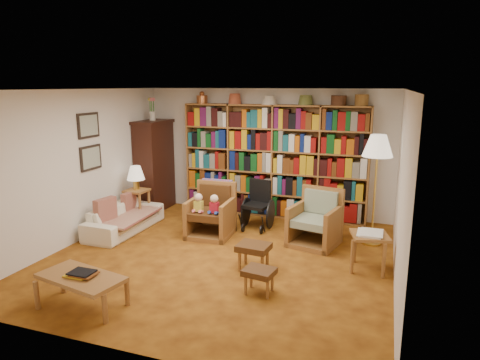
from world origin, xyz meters
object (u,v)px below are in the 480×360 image
at_px(floor_lamp, 378,150).
at_px(coffee_table, 81,280).
at_px(side_table_lamp, 137,198).
at_px(armchair_sage, 315,223).
at_px(side_table_papers, 370,240).
at_px(wheelchair, 258,206).
at_px(footstool_a, 254,249).
at_px(armchair_leather, 213,213).
at_px(sofa, 125,218).
at_px(footstool_b, 259,273).

height_order(floor_lamp, coffee_table, floor_lamp).
distance_m(side_table_lamp, floor_lamp, 4.45).
distance_m(armchair_sage, side_table_papers, 1.22).
relative_size(wheelchair, footstool_a, 1.87).
distance_m(armchair_leather, coffee_table, 2.88).
relative_size(wheelchair, coffee_table, 0.79).
bearing_deg(side_table_papers, coffee_table, -144.95).
xyz_separation_m(armchair_sage, floor_lamp, (0.89, 0.26, 1.21)).
distance_m(armchair_leather, floor_lamp, 2.94).
bearing_deg(sofa, floor_lamp, -78.11).
xyz_separation_m(side_table_papers, footstool_a, (-1.54, -0.51, -0.14)).
height_order(footstool_a, coffee_table, coffee_table).
distance_m(side_table_lamp, wheelchair, 2.32).
xyz_separation_m(armchair_sage, footstool_b, (-0.37, -1.99, -0.08)).
bearing_deg(footstool_b, floor_lamp, 60.79).
height_order(sofa, coffee_table, sofa).
distance_m(wheelchair, footstool_a, 1.87).
bearing_deg(side_table_lamp, coffee_table, -68.82).
distance_m(sofa, side_table_lamp, 0.63).
xyz_separation_m(sofa, side_table_lamp, (-0.10, 0.58, 0.21)).
xyz_separation_m(side_table_lamp, floor_lamp, (4.30, 0.23, 1.10)).
xyz_separation_m(footstool_a, footstool_b, (0.28, -0.65, -0.04)).
bearing_deg(floor_lamp, footstool_b, -119.21).
relative_size(side_table_papers, coffee_table, 0.54).
height_order(sofa, armchair_sage, armchair_sage).
bearing_deg(armchair_leather, side_table_papers, -13.94).
xyz_separation_m(side_table_lamp, footstool_b, (3.04, -2.02, -0.19)).
relative_size(side_table_lamp, footstool_a, 1.33).
xyz_separation_m(footstool_a, coffee_table, (-1.58, -1.68, 0.04)).
height_order(sofa, side_table_papers, side_table_papers).
height_order(floor_lamp, footstool_b, floor_lamp).
xyz_separation_m(side_table_lamp, footstool_a, (2.76, -1.37, -0.15)).
xyz_separation_m(sofa, armchair_leather, (1.54, 0.38, 0.14)).
bearing_deg(side_table_lamp, footstool_b, -33.66).
distance_m(armchair_leather, wheelchair, 0.89).
relative_size(wheelchair, floor_lamp, 0.48).
bearing_deg(floor_lamp, footstool_a, -133.85).
xyz_separation_m(side_table_lamp, coffee_table, (1.18, -3.05, -0.10)).
height_order(armchair_sage, side_table_papers, armchair_sage).
bearing_deg(footstool_b, coffee_table, -151.19).
bearing_deg(footstool_a, coffee_table, -133.36).
distance_m(floor_lamp, side_table_papers, 1.55).
xyz_separation_m(side_table_lamp, armchair_sage, (3.41, -0.03, -0.11)).
distance_m(armchair_leather, armchair_sage, 1.77).
distance_m(side_table_lamp, footstool_a, 3.09).
height_order(side_table_lamp, wheelchair, wheelchair).
xyz_separation_m(sofa, floor_lamp, (4.20, 0.81, 1.32)).
relative_size(floor_lamp, footstool_a, 3.85).
bearing_deg(side_table_papers, armchair_leather, 166.06).
distance_m(side_table_lamp, armchair_sage, 3.41).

